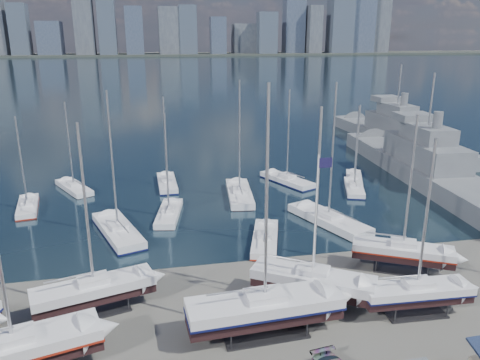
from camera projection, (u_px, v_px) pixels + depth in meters
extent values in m
plane|color=#605E59|center=(267.00, 316.00, 38.14)|extent=(1400.00, 1400.00, 0.00)
cube|color=#1B2F3E|center=(155.00, 70.00, 328.57)|extent=(1400.00, 600.00, 0.40)
cube|color=#2D332D|center=(148.00, 55.00, 571.76)|extent=(1400.00, 80.00, 2.20)
cube|color=#3D4756|center=(20.00, 29.00, 528.81)|extent=(19.55, 21.83, 55.97)
cube|color=#475166|center=(50.00, 38.00, 543.35)|extent=(26.03, 30.49, 37.14)
cube|color=#595E66|center=(83.00, 15.00, 532.77)|extent=(21.60, 16.58, 87.63)
cube|color=#3D4756|center=(107.00, 24.00, 541.95)|extent=(19.42, 28.42, 67.60)
cube|color=#475166|center=(134.00, 31.00, 552.76)|extent=(20.24, 23.80, 54.09)
cube|color=#595E66|center=(169.00, 31.00, 557.55)|extent=(24.62, 19.72, 54.00)
cube|color=#3D4756|center=(188.00, 30.00, 559.79)|extent=(20.75, 17.93, 55.97)
cube|color=#475166|center=(218.00, 35.00, 567.10)|extent=(18.36, 16.25, 43.03)
cube|color=#595E66|center=(244.00, 39.00, 592.82)|extent=(28.49, 22.03, 35.69)
cube|color=#3D4756|center=(267.00, 33.00, 579.08)|extent=(23.34, 17.87, 49.11)
cube|color=#475166|center=(294.00, 22.00, 596.59)|extent=(25.35, 19.79, 75.95)
cube|color=#595E66|center=(313.00, 30.00, 597.66)|extent=(17.00, 27.45, 57.67)
cube|color=#3D4756|center=(341.00, 10.00, 597.62)|extent=(29.28, 24.05, 106.04)
cube|color=#475166|center=(360.00, 23.00, 617.25)|extent=(30.82, 28.37, 74.41)
cube|color=#595E66|center=(380.00, 22.00, 624.25)|extent=(21.74, 17.03, 77.48)
cube|color=black|center=(15.00, 357.00, 30.78)|extent=(11.33, 5.42, 0.88)
cube|color=silver|center=(13.00, 346.00, 30.52)|extent=(11.45, 5.87, 0.88)
cube|color=maroon|center=(14.00, 351.00, 30.64)|extent=(11.56, 5.93, 0.18)
cube|color=silver|center=(12.00, 337.00, 30.32)|extent=(3.15, 2.51, 0.50)
cube|color=#2D2D33|center=(96.00, 311.00, 38.73)|extent=(5.82, 3.83, 0.16)
cube|color=black|center=(95.00, 295.00, 38.29)|extent=(9.99, 4.91, 0.78)
cube|color=silver|center=(94.00, 287.00, 38.06)|extent=(10.10, 5.31, 0.78)
cube|color=silver|center=(93.00, 280.00, 37.87)|extent=(2.79, 2.24, 0.50)
cylinder|color=#B2B2B7|center=(86.00, 207.00, 36.02)|extent=(0.22, 0.22, 13.13)
cube|color=#2D2D33|center=(264.00, 332.00, 35.93)|extent=(6.64, 3.33, 0.16)
cube|color=black|center=(265.00, 314.00, 35.47)|extent=(11.94, 3.46, 0.94)
cube|color=silver|center=(265.00, 304.00, 35.19)|extent=(11.96, 3.96, 0.94)
cube|color=#0D1141|center=(265.00, 309.00, 35.32)|extent=(12.08, 4.00, 0.19)
cube|color=silver|center=(265.00, 295.00, 34.98)|extent=(3.06, 2.14, 0.50)
cylinder|color=#B2B2B7|center=(267.00, 198.00, 32.72)|extent=(0.22, 0.22, 15.93)
cube|color=#2D2D33|center=(312.00, 302.00, 40.13)|extent=(6.19, 5.29, 0.16)
cube|color=black|center=(312.00, 286.00, 39.68)|extent=(10.00, 7.71, 0.83)
cube|color=silver|center=(313.00, 277.00, 39.44)|extent=(10.24, 8.07, 0.83)
cube|color=silver|center=(313.00, 270.00, 39.25)|extent=(3.11, 2.87, 0.50)
cylinder|color=#B2B2B7|center=(317.00, 194.00, 37.28)|extent=(0.22, 0.22, 13.96)
cube|color=#2D2D33|center=(414.00, 313.00, 38.50)|extent=(5.02, 2.48, 0.16)
cube|color=black|center=(416.00, 297.00, 38.07)|extent=(9.04, 2.54, 0.72)
cube|color=silver|center=(417.00, 289.00, 37.86)|extent=(9.06, 2.92, 0.72)
cube|color=#0D1141|center=(417.00, 293.00, 37.96)|extent=(9.15, 2.95, 0.14)
cube|color=silver|center=(418.00, 282.00, 37.68)|extent=(2.31, 1.61, 0.50)
cylinder|color=#B2B2B7|center=(426.00, 215.00, 35.99)|extent=(0.22, 0.22, 12.09)
cube|color=#2D2D33|center=(401.00, 270.00, 45.62)|extent=(5.64, 4.51, 0.16)
cube|color=black|center=(402.00, 256.00, 45.19)|extent=(9.27, 6.40, 0.75)
cube|color=silver|center=(403.00, 249.00, 44.97)|extent=(9.46, 6.74, 0.75)
cube|color=maroon|center=(403.00, 252.00, 45.07)|extent=(9.55, 6.81, 0.15)
cube|color=silver|center=(404.00, 243.00, 44.79)|extent=(2.80, 2.49, 0.50)
cylinder|color=#B2B2B7|center=(410.00, 183.00, 43.01)|extent=(0.22, 0.22, 12.61)
cube|color=black|center=(28.00, 211.00, 61.88)|extent=(3.34, 8.80, 0.69)
cube|color=silver|center=(28.00, 206.00, 61.68)|extent=(3.70, 8.86, 0.69)
cube|color=maroon|center=(28.00, 208.00, 61.77)|extent=(3.73, 8.95, 0.14)
cube|color=silver|center=(27.00, 202.00, 61.50)|extent=(1.76, 2.34, 0.50)
cylinder|color=#B2B2B7|center=(21.00, 161.00, 59.88)|extent=(0.22, 0.22, 11.60)
cube|color=black|center=(74.00, 192.00, 69.53)|extent=(6.10, 9.07, 0.73)
cube|color=silver|center=(74.00, 187.00, 69.31)|extent=(6.44, 9.25, 0.73)
cube|color=silver|center=(73.00, 183.00, 69.13)|extent=(2.40, 2.72, 0.50)
cylinder|color=#B2B2B7|center=(69.00, 145.00, 67.41)|extent=(0.22, 0.22, 12.28)
cube|color=black|center=(119.00, 237.00, 53.94)|extent=(6.14, 11.73, 0.92)
cube|color=silver|center=(118.00, 230.00, 53.67)|extent=(6.60, 11.88, 0.92)
cube|color=#0D1141|center=(118.00, 234.00, 53.79)|extent=(6.67, 12.00, 0.18)
cube|color=silver|center=(117.00, 224.00, 53.46)|extent=(2.72, 3.32, 0.50)
cylinder|color=#B2B2B7|center=(112.00, 161.00, 51.27)|extent=(0.22, 0.22, 15.45)
cube|color=black|center=(169.00, 219.00, 59.35)|extent=(3.84, 9.41, 0.73)
cube|color=silver|center=(169.00, 213.00, 59.14)|extent=(4.22, 9.49, 0.73)
cube|color=silver|center=(169.00, 209.00, 58.96)|extent=(1.94, 2.54, 0.50)
cylinder|color=#B2B2B7|center=(167.00, 163.00, 57.22)|extent=(0.22, 0.22, 12.38)
cube|color=black|center=(167.00, 187.00, 71.67)|extent=(2.36, 9.45, 0.75)
cube|color=silver|center=(167.00, 183.00, 71.45)|extent=(2.76, 9.45, 0.75)
cube|color=#0D1141|center=(167.00, 185.00, 71.55)|extent=(2.78, 9.55, 0.15)
cube|color=silver|center=(167.00, 179.00, 71.26)|extent=(1.61, 2.37, 0.50)
cylinder|color=#B2B2B7|center=(165.00, 140.00, 69.47)|extent=(0.22, 0.22, 12.71)
cube|color=black|center=(265.00, 245.00, 51.93)|extent=(4.93, 9.72, 0.76)
cube|color=silver|center=(265.00, 238.00, 51.71)|extent=(5.31, 9.83, 0.76)
cube|color=maroon|center=(265.00, 241.00, 51.81)|extent=(5.36, 9.93, 0.15)
cube|color=silver|center=(265.00, 233.00, 51.52)|extent=(2.22, 2.73, 0.50)
cylinder|color=#B2B2B7|center=(266.00, 180.00, 49.72)|extent=(0.22, 0.22, 12.79)
cube|color=black|center=(240.00, 200.00, 66.54)|extent=(3.98, 11.63, 0.91)
cube|color=silver|center=(240.00, 193.00, 66.27)|extent=(4.46, 11.68, 0.91)
cube|color=silver|center=(240.00, 189.00, 66.06)|extent=(2.22, 3.05, 0.50)
cylinder|color=#B2B2B7|center=(239.00, 137.00, 63.89)|extent=(0.22, 0.22, 15.38)
cube|color=black|center=(287.00, 185.00, 73.11)|extent=(6.32, 10.12, 0.80)
cube|color=silver|center=(287.00, 180.00, 72.87)|extent=(6.70, 10.30, 0.80)
cube|color=#0D1141|center=(287.00, 182.00, 72.98)|extent=(6.77, 10.40, 0.16)
cube|color=silver|center=(287.00, 176.00, 72.68)|extent=(2.57, 2.98, 0.50)
cylinder|color=#B2B2B7|center=(288.00, 134.00, 70.77)|extent=(0.22, 0.22, 13.54)
cube|color=black|center=(328.00, 226.00, 57.15)|extent=(6.83, 12.04, 0.94)
cube|color=silver|center=(328.00, 219.00, 56.87)|extent=(7.29, 12.21, 0.94)
cube|color=silver|center=(329.00, 214.00, 56.66)|extent=(2.90, 3.47, 0.50)
cylinder|color=#B2B2B7|center=(333.00, 152.00, 54.40)|extent=(0.22, 0.22, 15.94)
cube|color=black|center=(354.00, 192.00, 69.50)|extent=(5.01, 8.98, 0.70)
cube|color=silver|center=(354.00, 187.00, 69.30)|extent=(5.36, 9.11, 0.70)
cube|color=#0D1141|center=(354.00, 190.00, 69.39)|extent=(5.41, 9.20, 0.14)
cube|color=silver|center=(354.00, 184.00, 69.12)|extent=(2.15, 2.57, 0.50)
cylinder|color=#B2B2B7|center=(357.00, 146.00, 67.46)|extent=(0.22, 0.22, 11.88)
cube|color=black|center=(354.00, 182.00, 74.03)|extent=(5.00, 8.35, 0.66)
cube|color=silver|center=(354.00, 178.00, 73.84)|extent=(5.31, 8.48, 0.66)
cube|color=maroon|center=(354.00, 180.00, 73.92)|extent=(5.37, 8.57, 0.13)
cube|color=silver|center=(354.00, 175.00, 73.67)|extent=(2.07, 2.43, 0.50)
cylinder|color=#B2B2B7|center=(357.00, 142.00, 72.11)|extent=(0.22, 0.22, 11.11)
cube|color=slate|center=(423.00, 176.00, 75.07)|extent=(11.52, 49.60, 4.42)
cube|color=slate|center=(425.00, 152.00, 73.89)|extent=(7.56, 17.62, 3.60)
cube|color=slate|center=(428.00, 133.00, 73.01)|extent=(5.44, 10.16, 2.40)
cube|color=slate|center=(414.00, 117.00, 77.18)|extent=(5.86, 5.31, 1.20)
cylinder|color=#B2B2B7|center=(432.00, 99.00, 71.49)|extent=(0.30, 0.30, 8.00)
cube|color=slate|center=(394.00, 142.00, 99.51)|extent=(8.48, 46.18, 4.14)
cube|color=slate|center=(396.00, 124.00, 98.38)|extent=(6.28, 16.24, 3.60)
cube|color=slate|center=(397.00, 110.00, 97.50)|extent=(4.64, 9.31, 2.40)
cube|color=slate|center=(386.00, 99.00, 101.29)|extent=(5.26, 4.73, 1.20)
cylinder|color=#B2B2B7|center=(400.00, 84.00, 95.98)|extent=(0.30, 0.30, 8.00)
cylinder|color=white|center=(315.00, 236.00, 37.32)|extent=(0.12, 0.12, 13.31)
cube|color=#161239|center=(325.00, 163.00, 35.67)|extent=(1.11, 0.05, 0.78)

